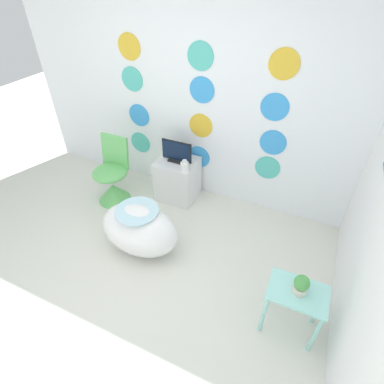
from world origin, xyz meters
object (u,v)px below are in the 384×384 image
(tv, at_px, (177,153))
(potted_plant_left, at_px, (301,285))
(bathtub, at_px, (140,229))
(vase, at_px, (185,166))
(chair, at_px, (112,182))

(tv, height_order, potted_plant_left, tv)
(bathtub, xyz_separation_m, vase, (0.13, 0.81, 0.32))
(bathtub, bearing_deg, potted_plant_left, -8.59)
(chair, bearing_deg, potted_plant_left, -19.13)
(tv, xyz_separation_m, vase, (0.18, -0.15, -0.06))
(bathtub, distance_m, chair, 0.95)
(bathtub, bearing_deg, chair, 143.09)
(bathtub, relative_size, chair, 1.00)
(chair, height_order, vase, chair)
(vase, bearing_deg, chair, -165.21)
(bathtub, xyz_separation_m, potted_plant_left, (1.57, -0.24, 0.30))
(bathtub, xyz_separation_m, tv, (-0.05, 0.96, 0.38))
(vase, bearing_deg, bathtub, -98.99)
(chair, relative_size, vase, 5.86)
(bathtub, relative_size, tv, 2.20)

